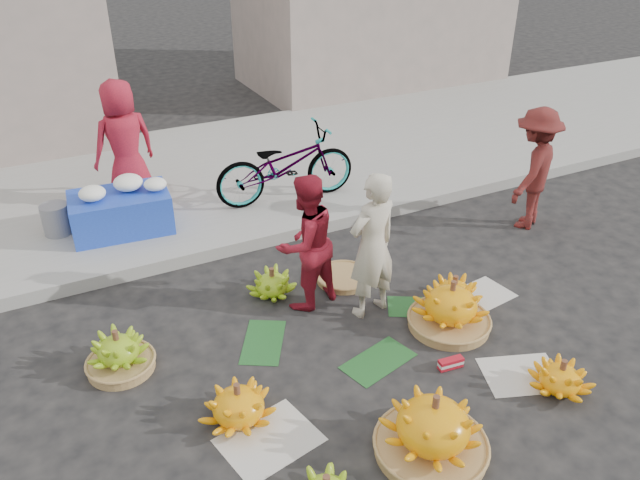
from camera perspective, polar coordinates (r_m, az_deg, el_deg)
name	(u,v)px	position (r m, az deg, el deg)	size (l,w,h in m)	color
ground	(376,345)	(5.76, 5.16, -9.54)	(80.00, 80.00, 0.00)	black
curb	(279,233)	(7.34, -3.76, 0.60)	(40.00, 0.25, 0.15)	gray
sidewalk	(221,172)	(9.13, -9.04, 6.19)	(40.00, 4.00, 0.12)	gray
newspaper_scatter	(428,401)	(5.27, 9.82, -14.31)	(3.20, 1.80, 0.00)	silver
banana_leaves	(356,335)	(5.84, 3.28, -8.71)	(2.00, 1.00, 0.00)	#194C20
banana_bunch_0	(238,404)	(4.99, -7.49, -14.66)	(0.74, 0.74, 0.35)	#FFA90C
banana_bunch_2	(433,428)	(4.73, 10.29, -16.53)	(0.98, 0.98, 0.54)	olive
banana_bunch_3	(561,378)	(5.57, 21.15, -11.65)	(0.49, 0.49, 0.31)	#FFA90C
banana_bunch_4	(451,307)	(5.95, 11.86, -6.00)	(0.76, 0.76, 0.51)	olive
banana_bunch_5	(454,292)	(6.31, 12.16, -4.66)	(0.51, 0.51, 0.32)	#FFA90C
banana_bunch_6	(119,353)	(5.64, -17.90, -9.84)	(0.63, 0.63, 0.41)	olive
banana_bunch_7	(272,283)	(6.34, -4.40, -3.97)	(0.57, 0.57, 0.30)	#6CA117
basket_spare	(343,278)	(6.59, 2.16, -3.46)	(0.57, 0.57, 0.07)	olive
incense_stack	(451,363)	(5.58, 11.87, -10.97)	(0.22, 0.07, 0.09)	#B11222
vendor_cream	(372,246)	(5.78, 4.80, -0.57)	(0.53, 0.35, 1.46)	beige
vendor_red	(306,243)	(5.90, -1.32, -0.26)	(0.67, 0.52, 1.37)	#B61C2C
man_striped	(533,169)	(7.79, 18.92, 6.17)	(0.95, 0.55, 1.47)	maroon
flower_table	(121,209)	(7.55, -17.71, 2.68)	(1.16, 0.78, 0.64)	#1C3CBA
grey_bucket	(56,219)	(7.78, -22.98, 1.76)	(0.32, 0.32, 0.36)	slate
flower_vendor	(124,143)	(8.05, -17.47, 8.43)	(0.77, 0.50, 1.56)	#B61C2C
bicycle	(285,165)	(7.87, -3.18, 6.87)	(1.81, 0.63, 0.95)	gray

